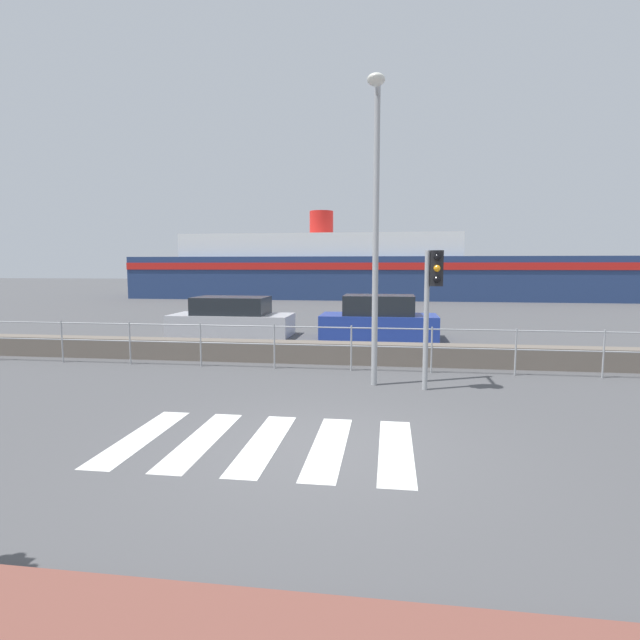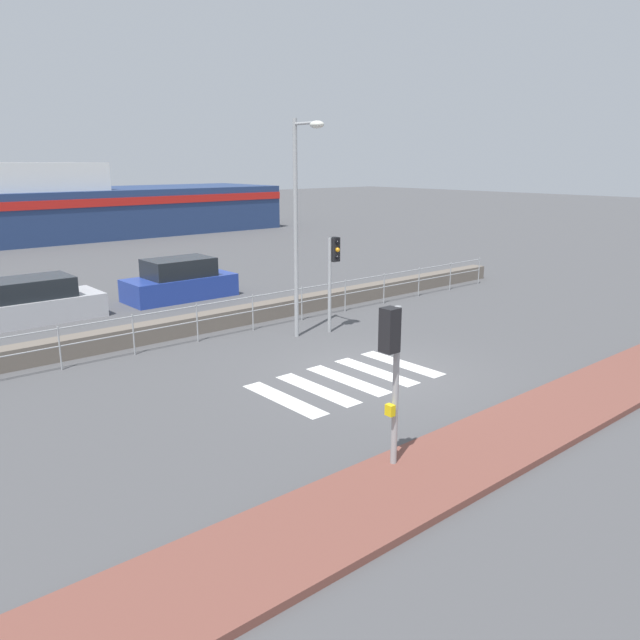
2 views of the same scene
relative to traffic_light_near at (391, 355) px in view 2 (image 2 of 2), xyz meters
name	(u,v)px [view 2 (image 2 of 2)]	position (x,y,z in m)	size (l,w,h in m)	color
ground_plane	(373,372)	(3.25, 3.54, -1.94)	(160.00, 160.00, 0.00)	#4C4C4F
sidewalk_brick	(531,425)	(3.25, -0.56, -1.88)	(24.00, 1.80, 0.12)	brown
crosswalk	(347,380)	(2.42, 3.54, -1.94)	(4.05, 2.40, 0.01)	silver
seawall	(236,316)	(3.25, 9.33, -1.68)	(24.32, 0.55, 0.52)	#6B6056
harbor_fence	(253,307)	(3.25, 8.46, -1.24)	(21.93, 0.04, 1.06)	#9EA0A3
traffic_light_near	(391,355)	(0.00, 0.00, 0.00)	(0.34, 0.32, 2.68)	#9EA0A3
traffic_light_far	(333,263)	(4.92, 6.87, 0.06)	(0.34, 0.32, 2.72)	#9EA0A3
streetlamp	(301,205)	(3.82, 6.92, 1.72)	(0.32, 1.16, 5.87)	#9EA0A3
parked_car_silver	(29,303)	(-1.35, 13.79, -1.37)	(4.19, 1.79, 1.35)	#BCBCC1
parked_car_blue	(180,282)	(3.76, 13.79, -1.32)	(3.87, 1.72, 1.45)	#233D9E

